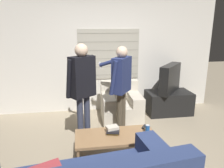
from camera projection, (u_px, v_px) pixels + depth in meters
ground_plane at (118, 157)px, 3.34m from camera, size 16.00×16.00×0.00m
wall_back at (103, 56)px, 4.94m from camera, size 5.20×0.08×2.55m
armchair_beige at (121, 106)px, 4.56m from camera, size 0.81×0.82×0.80m
coffee_table at (116, 137)px, 3.18m from camera, size 1.17×0.55×0.40m
tv_stand at (168, 102)px, 4.95m from camera, size 0.98×0.59×0.50m
tv at (170, 78)px, 4.80m from camera, size 0.71×0.78×0.62m
person_left_standing at (82, 83)px, 3.43m from camera, size 0.49×0.82×1.68m
person_right_standing at (121, 80)px, 3.79m from camera, size 0.56×0.78×1.61m
book_stack at (113, 130)px, 3.22m from camera, size 0.22×0.21×0.11m
soda_can at (147, 129)px, 3.23m from camera, size 0.07×0.07×0.13m
spare_remote at (144, 127)px, 3.41m from camera, size 0.11×0.13×0.02m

